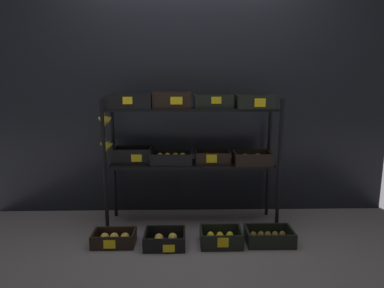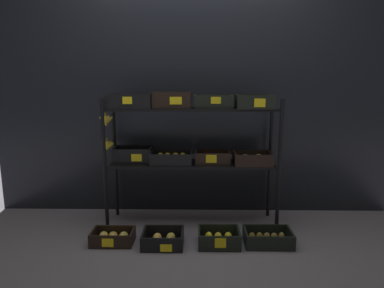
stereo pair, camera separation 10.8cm
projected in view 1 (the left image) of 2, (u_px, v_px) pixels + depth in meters
name	position (u px, v px, depth m)	size (l,w,h in m)	color
ground_plane	(192.00, 223.00, 3.03)	(10.00, 10.00, 0.00)	slate
storefront_wall	(191.00, 93.00, 3.19)	(3.86, 0.12, 2.34)	black
display_rack	(188.00, 135.00, 2.87)	(1.59, 0.39, 1.19)	black
crate_ground_apple_gold	(114.00, 239.00, 2.61)	(0.33, 0.21, 0.11)	black
crate_ground_left_apple_gold	(165.00, 240.00, 2.59)	(0.32, 0.26, 0.12)	black
crate_ground_lemon	(221.00, 239.00, 2.61)	(0.33, 0.24, 0.13)	black
crate_ground_kiwi	(269.00, 238.00, 2.63)	(0.38, 0.24, 0.12)	black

